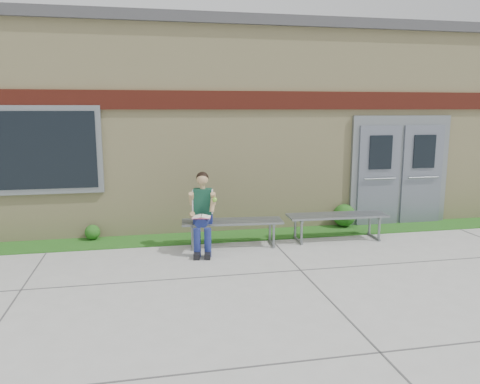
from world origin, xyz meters
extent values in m
plane|color=#9E9E99|center=(0.00, 0.00, 0.00)|extent=(80.00, 80.00, 0.00)
cube|color=#194D14|center=(0.00, 2.60, 0.01)|extent=(16.00, 0.80, 0.02)
cube|color=beige|center=(0.00, 6.00, 2.00)|extent=(16.00, 6.00, 4.00)
cube|color=#3F3F42|center=(0.00, 6.00, 4.10)|extent=(16.20, 6.20, 0.20)
cube|color=maroon|center=(0.00, 2.97, 2.60)|extent=(16.00, 0.06, 0.35)
cube|color=slate|center=(-3.00, 2.96, 1.70)|extent=(1.90, 0.08, 1.60)
cube|color=black|center=(-3.00, 2.92, 1.70)|extent=(1.70, 0.04, 1.40)
cube|color=slate|center=(4.00, 2.96, 1.15)|extent=(2.20, 0.08, 2.30)
cube|color=slate|center=(3.50, 2.91, 1.05)|extent=(0.92, 0.06, 2.10)
cube|color=slate|center=(4.50, 2.91, 1.05)|extent=(0.92, 0.06, 2.10)
cube|color=slate|center=(0.21, 2.00, 0.45)|extent=(1.83, 0.66, 0.03)
cube|color=slate|center=(-0.50, 2.00, 0.20)|extent=(0.09, 0.50, 0.41)
cube|color=slate|center=(0.93, 2.00, 0.20)|extent=(0.09, 0.50, 0.41)
cube|color=slate|center=(2.21, 2.00, 0.47)|extent=(1.89, 0.59, 0.04)
cube|color=slate|center=(1.46, 2.00, 0.21)|extent=(0.07, 0.52, 0.43)
cube|color=slate|center=(2.96, 2.00, 0.21)|extent=(0.07, 0.52, 0.43)
cube|color=navy|center=(-0.32, 1.95, 0.54)|extent=(0.37, 0.29, 0.16)
cube|color=#103C25|center=(-0.32, 1.93, 0.85)|extent=(0.35, 0.25, 0.45)
sphere|color=tan|center=(-0.32, 1.92, 1.24)|extent=(0.24, 0.24, 0.21)
sphere|color=black|center=(-0.32, 1.94, 1.26)|extent=(0.25, 0.25, 0.22)
cylinder|color=navy|center=(-0.45, 1.72, 0.56)|extent=(0.22, 0.43, 0.15)
cylinder|color=navy|center=(-0.28, 1.68, 0.56)|extent=(0.22, 0.43, 0.15)
cylinder|color=navy|center=(-0.48, 1.48, 0.25)|extent=(0.12, 0.12, 0.49)
cylinder|color=navy|center=(-0.31, 1.45, 0.25)|extent=(0.12, 0.12, 0.49)
cube|color=black|center=(-0.49, 1.41, 0.05)|extent=(0.14, 0.27, 0.10)
cube|color=black|center=(-0.32, 1.38, 0.05)|extent=(0.14, 0.27, 0.10)
cylinder|color=tan|center=(-0.52, 1.91, 0.91)|extent=(0.13, 0.23, 0.26)
cylinder|color=tan|center=(-0.15, 1.84, 0.91)|extent=(0.13, 0.23, 0.26)
cube|color=white|center=(-0.39, 1.58, 0.66)|extent=(0.34, 0.27, 0.01)
cube|color=#E25578|center=(-0.39, 1.58, 0.65)|extent=(0.34, 0.28, 0.01)
sphere|color=#80CA35|center=(-0.15, 1.70, 0.92)|extent=(0.08, 0.08, 0.08)
sphere|color=#194D14|center=(-2.30, 2.85, 0.16)|extent=(0.28, 0.28, 0.28)
sphere|color=#194D14|center=(2.74, 2.85, 0.25)|extent=(0.47, 0.47, 0.47)
camera|label=1|loc=(-1.27, -6.01, 2.44)|focal=35.00mm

